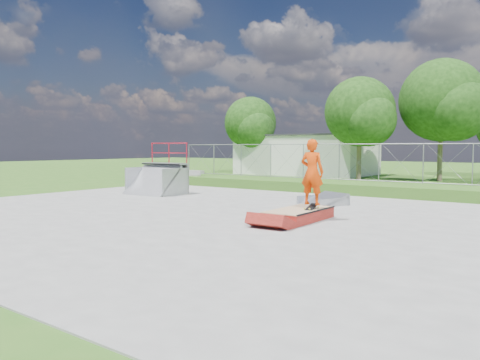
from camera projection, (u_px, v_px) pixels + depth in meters
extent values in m
plane|color=#31631C|center=(199.00, 215.00, 14.72)|extent=(120.00, 120.00, 0.00)
cube|color=gray|center=(199.00, 214.00, 14.72)|extent=(20.00, 16.00, 0.04)
cube|color=#31631C|center=(330.00, 187.00, 22.36)|extent=(24.00, 3.00, 0.50)
cube|color=maroon|center=(299.00, 216.00, 13.43)|extent=(1.16, 2.36, 0.33)
cube|color=tan|center=(299.00, 210.00, 13.42)|extent=(1.18, 2.38, 0.02)
cube|color=black|center=(312.00, 207.00, 13.51)|extent=(0.39, 0.82, 0.13)
imported|color=#E53E08|center=(312.00, 174.00, 13.44)|extent=(0.71, 0.49, 1.90)
cube|color=silver|center=(306.00, 155.00, 37.05)|extent=(10.00, 6.00, 3.00)
cylinder|color=brown|center=(359.00, 161.00, 30.31)|extent=(0.30, 0.30, 2.45)
sphere|color=#15320D|center=(360.00, 112.00, 30.09)|extent=(4.48, 4.48, 4.48)
sphere|color=#15320D|center=(369.00, 120.00, 29.18)|extent=(3.36, 3.36, 3.36)
cylinder|color=brown|center=(440.00, 159.00, 29.26)|extent=(0.30, 0.30, 2.80)
sphere|color=#15320D|center=(442.00, 100.00, 29.01)|extent=(5.12, 5.12, 5.12)
sphere|color=#15320D|center=(456.00, 109.00, 27.97)|extent=(3.84, 3.84, 3.84)
cylinder|color=brown|center=(250.00, 160.00, 37.82)|extent=(0.30, 0.30, 2.27)
sphere|color=#15320D|center=(250.00, 123.00, 37.61)|extent=(4.16, 4.16, 4.16)
sphere|color=#15320D|center=(255.00, 129.00, 36.77)|extent=(3.12, 3.12, 3.12)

